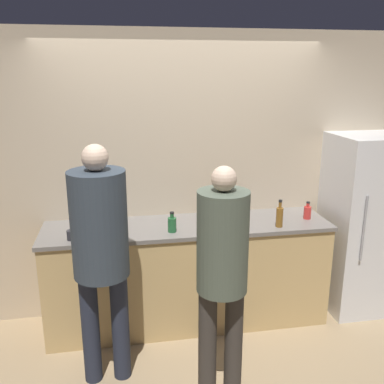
{
  "coord_description": "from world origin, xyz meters",
  "views": [
    {
      "loc": [
        -0.58,
        -3.13,
        2.24
      ],
      "look_at": [
        0.0,
        0.15,
        1.3
      ],
      "focal_mm": 40.0,
      "sensor_mm": 36.0,
      "label": 1
    }
  ],
  "objects_px": {
    "person_center": "(222,264)",
    "bottle_red": "(307,212)",
    "cup_black": "(71,235)",
    "bottle_amber": "(280,216)",
    "refrigerator": "(363,224)",
    "fruit_bowl": "(221,219)",
    "bottle_green": "(172,224)",
    "utensil_crock": "(204,208)",
    "person_left": "(100,243)"
  },
  "relations": [
    {
      "from": "fruit_bowl",
      "to": "cup_black",
      "type": "distance_m",
      "value": 1.26
    },
    {
      "from": "fruit_bowl",
      "to": "bottle_amber",
      "type": "relative_size",
      "value": 1.4
    },
    {
      "from": "person_center",
      "to": "bottle_green",
      "type": "height_order",
      "value": "person_center"
    },
    {
      "from": "fruit_bowl",
      "to": "bottle_red",
      "type": "relative_size",
      "value": 2.11
    },
    {
      "from": "refrigerator",
      "to": "bottle_green",
      "type": "relative_size",
      "value": 9.75
    },
    {
      "from": "fruit_bowl",
      "to": "bottle_amber",
      "type": "bearing_deg",
      "value": -18.07
    },
    {
      "from": "fruit_bowl",
      "to": "bottle_red",
      "type": "height_order",
      "value": "bottle_red"
    },
    {
      "from": "fruit_bowl",
      "to": "utensil_crock",
      "type": "xyz_separation_m",
      "value": [
        -0.1,
        0.27,
        0.02
      ]
    },
    {
      "from": "refrigerator",
      "to": "bottle_red",
      "type": "relative_size",
      "value": 10.56
    },
    {
      "from": "bottle_amber",
      "to": "person_center",
      "type": "bearing_deg",
      "value": -133.56
    },
    {
      "from": "cup_black",
      "to": "refrigerator",
      "type": "bearing_deg",
      "value": 4.02
    },
    {
      "from": "cup_black",
      "to": "utensil_crock",
      "type": "bearing_deg",
      "value": 19.9
    },
    {
      "from": "fruit_bowl",
      "to": "person_left",
      "type": "bearing_deg",
      "value": -148.73
    },
    {
      "from": "fruit_bowl",
      "to": "bottle_red",
      "type": "xyz_separation_m",
      "value": [
        0.81,
        -0.0,
        0.02
      ]
    },
    {
      "from": "utensil_crock",
      "to": "bottle_red",
      "type": "distance_m",
      "value": 0.94
    },
    {
      "from": "bottle_amber",
      "to": "bottle_red",
      "type": "relative_size",
      "value": 1.5
    },
    {
      "from": "person_left",
      "to": "person_center",
      "type": "distance_m",
      "value": 0.85
    },
    {
      "from": "cup_black",
      "to": "bottle_amber",
      "type": "bearing_deg",
      "value": -0.3
    },
    {
      "from": "bottle_red",
      "to": "cup_black",
      "type": "relative_size",
      "value": 2.04
    },
    {
      "from": "person_left",
      "to": "bottle_green",
      "type": "distance_m",
      "value": 0.76
    },
    {
      "from": "refrigerator",
      "to": "fruit_bowl",
      "type": "xyz_separation_m",
      "value": [
        -1.4,
        -0.04,
        0.15
      ]
    },
    {
      "from": "bottle_green",
      "to": "cup_black",
      "type": "height_order",
      "value": "bottle_green"
    },
    {
      "from": "person_center",
      "to": "bottle_red",
      "type": "bearing_deg",
      "value": 40.8
    },
    {
      "from": "person_center",
      "to": "utensil_crock",
      "type": "bearing_deg",
      "value": 84.53
    },
    {
      "from": "bottle_red",
      "to": "bottle_green",
      "type": "xyz_separation_m",
      "value": [
        -1.25,
        -0.11,
        0.01
      ]
    },
    {
      "from": "bottle_red",
      "to": "fruit_bowl",
      "type": "bearing_deg",
      "value": 179.86
    },
    {
      "from": "refrigerator",
      "to": "bottle_amber",
      "type": "xyz_separation_m",
      "value": [
        -0.92,
        -0.2,
        0.2
      ]
    },
    {
      "from": "utensil_crock",
      "to": "cup_black",
      "type": "xyz_separation_m",
      "value": [
        -1.16,
        -0.42,
        -0.02
      ]
    },
    {
      "from": "refrigerator",
      "to": "person_center",
      "type": "xyz_separation_m",
      "value": [
        -1.6,
        -0.91,
        0.15
      ]
    },
    {
      "from": "bottle_amber",
      "to": "bottle_red",
      "type": "xyz_separation_m",
      "value": [
        0.33,
        0.15,
        -0.03
      ]
    },
    {
      "from": "bottle_red",
      "to": "utensil_crock",
      "type": "bearing_deg",
      "value": 163.06
    },
    {
      "from": "person_left",
      "to": "fruit_bowl",
      "type": "relative_size",
      "value": 5.28
    },
    {
      "from": "refrigerator",
      "to": "person_center",
      "type": "relative_size",
      "value": 1.02
    },
    {
      "from": "person_center",
      "to": "fruit_bowl",
      "type": "distance_m",
      "value": 0.9
    },
    {
      "from": "bottle_green",
      "to": "cup_black",
      "type": "distance_m",
      "value": 0.81
    },
    {
      "from": "person_center",
      "to": "bottle_green",
      "type": "relative_size",
      "value": 9.59
    },
    {
      "from": "refrigerator",
      "to": "utensil_crock",
      "type": "bearing_deg",
      "value": 171.12
    },
    {
      "from": "bottle_red",
      "to": "refrigerator",
      "type": "bearing_deg",
      "value": 3.99
    },
    {
      "from": "refrigerator",
      "to": "fruit_bowl",
      "type": "height_order",
      "value": "refrigerator"
    },
    {
      "from": "refrigerator",
      "to": "bottle_red",
      "type": "distance_m",
      "value": 0.62
    },
    {
      "from": "person_center",
      "to": "cup_black",
      "type": "height_order",
      "value": "person_center"
    },
    {
      "from": "person_center",
      "to": "utensil_crock",
      "type": "distance_m",
      "value": 1.15
    },
    {
      "from": "refrigerator",
      "to": "person_left",
      "type": "xyz_separation_m",
      "value": [
        -2.41,
        -0.65,
        0.25
      ]
    },
    {
      "from": "person_left",
      "to": "utensil_crock",
      "type": "distance_m",
      "value": 1.28
    },
    {
      "from": "utensil_crock",
      "to": "bottle_amber",
      "type": "xyz_separation_m",
      "value": [
        0.57,
        -0.43,
        0.03
      ]
    },
    {
      "from": "person_center",
      "to": "utensil_crock",
      "type": "relative_size",
      "value": 7.16
    },
    {
      "from": "person_center",
      "to": "utensil_crock",
      "type": "xyz_separation_m",
      "value": [
        0.11,
        1.15,
        0.02
      ]
    },
    {
      "from": "person_center",
      "to": "bottle_green",
      "type": "xyz_separation_m",
      "value": [
        -0.24,
        0.76,
        0.03
      ]
    },
    {
      "from": "bottle_amber",
      "to": "bottle_green",
      "type": "relative_size",
      "value": 1.39
    },
    {
      "from": "utensil_crock",
      "to": "bottle_red",
      "type": "bearing_deg",
      "value": -16.94
    }
  ]
}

